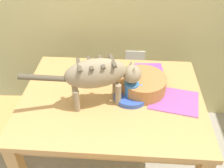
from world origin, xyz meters
TOP-DOWN VIEW (x-y plane):
  - dining_table at (0.06, 0.92)m, footprint 1.15×0.88m
  - cat at (-0.01, 0.86)m, footprint 0.66×0.25m
  - saucer_bowl at (0.18, 0.91)m, footprint 0.22×0.22m
  - coffee_mug at (0.18, 0.91)m, footprint 0.13×0.09m
  - magazine at (0.45, 0.90)m, footprint 0.33×0.29m
  - book_stack at (0.29, 1.14)m, footprint 0.21×0.17m
  - wicker_basket at (0.25, 0.99)m, footprint 0.30×0.30m

SIDE VIEW (x-z plane):
  - dining_table at x=0.06m, z-range 0.28..1.04m
  - magazine at x=0.45m, z-range 0.75..0.76m
  - saucer_bowl at x=0.18m, z-range 0.75..0.79m
  - book_stack at x=0.29m, z-range 0.75..0.82m
  - wicker_basket at x=0.25m, z-range 0.76..0.86m
  - coffee_mug at x=0.18m, z-range 0.79..0.87m
  - cat at x=-0.01m, z-range 0.81..1.12m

